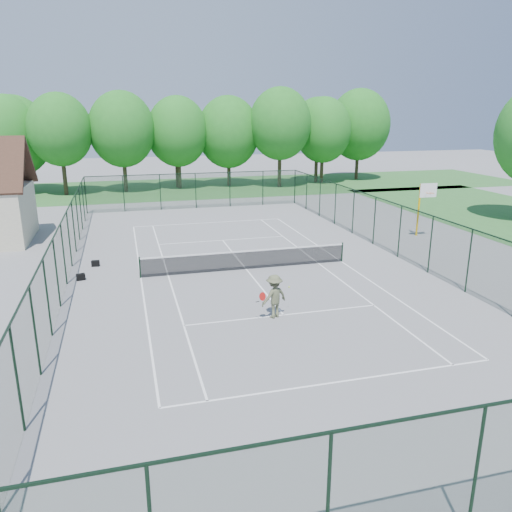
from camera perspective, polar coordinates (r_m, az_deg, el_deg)
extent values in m
plane|color=gray|center=(26.52, -1.12, -1.53)|extent=(140.00, 140.00, 0.00)
cube|color=#347031|center=(55.45, -8.68, 7.68)|extent=(80.00, 16.00, 0.01)
cube|color=white|center=(37.78, -5.48, 3.81)|extent=(10.97, 0.08, 0.01)
cube|color=white|center=(16.18, 9.39, -14.01)|extent=(10.97, 0.08, 0.01)
cube|color=white|center=(32.53, -3.84, 1.81)|extent=(8.23, 0.08, 0.01)
cube|color=white|center=(20.75, 3.17, -6.74)|extent=(8.23, 0.08, 0.01)
cube|color=white|center=(28.28, 9.73, -0.62)|extent=(0.08, 23.77, 0.01)
cube|color=white|center=(25.83, -13.03, -2.44)|extent=(0.08, 23.77, 0.01)
cube|color=white|center=(27.75, 7.16, -0.84)|extent=(0.08, 23.77, 0.01)
cube|color=white|center=(25.89, -10.00, -2.22)|extent=(0.08, 23.77, 0.01)
cube|color=white|center=(26.52, -1.12, -1.52)|extent=(0.08, 12.80, 0.01)
cylinder|color=black|center=(25.66, -13.14, -1.29)|extent=(0.08, 0.08, 1.10)
cylinder|color=black|center=(28.13, 9.81, 0.45)|extent=(0.08, 0.08, 1.10)
cube|color=black|center=(26.37, -1.13, -0.49)|extent=(11.00, 0.02, 0.96)
cube|color=white|center=(26.23, -1.13, 0.55)|extent=(11.00, 0.05, 0.07)
cube|color=#1B3623|center=(43.45, -6.91, 7.41)|extent=(18.00, 0.02, 3.00)
cube|color=#1B3623|center=(11.07, 23.81, -21.93)|extent=(18.00, 0.02, 3.00)
cube|color=#1B3623|center=(29.51, 16.10, 2.69)|extent=(0.02, 36.00, 3.00)
cube|color=#1B3623|center=(25.56, -21.12, 0.18)|extent=(0.02, 36.00, 3.00)
cube|color=black|center=(43.25, -6.97, 9.37)|extent=(18.00, 0.05, 0.05)
cube|color=black|center=(10.25, 24.79, -15.25)|extent=(18.00, 0.05, 0.05)
cube|color=black|center=(29.21, 16.33, 5.55)|extent=(0.05, 36.00, 0.05)
cube|color=black|center=(25.22, -21.46, 3.46)|extent=(0.05, 36.00, 0.05)
cylinder|color=#3D311F|center=(55.84, -26.02, 8.47)|extent=(0.40, 0.40, 4.20)
ellipsoid|color=#288426|center=(55.55, -26.52, 12.44)|extent=(6.40, 6.40, 7.40)
cylinder|color=#3D311F|center=(55.18, -8.77, 9.83)|extent=(0.40, 0.40, 4.20)
ellipsoid|color=#288426|center=(54.89, -8.95, 13.88)|extent=(6.40, 6.40, 7.40)
cylinder|color=#3D311F|center=(59.30, 7.53, 10.32)|extent=(0.40, 0.40, 4.20)
ellipsoid|color=#288426|center=(59.03, 7.67, 14.08)|extent=(6.40, 6.40, 7.40)
cylinder|color=#F4B402|center=(35.05, 18.08, 5.02)|extent=(0.12, 0.12, 3.50)
cube|color=#F4B402|center=(34.43, 18.72, 7.48)|extent=(0.08, 0.90, 0.08)
cube|color=white|center=(34.08, 19.11, 7.10)|extent=(1.20, 0.05, 0.90)
torus|color=orange|center=(33.91, 19.30, 6.79)|extent=(0.48, 0.48, 0.02)
cube|color=black|center=(26.28, -19.39, -2.27)|extent=(0.45, 0.33, 0.33)
cube|color=black|center=(28.36, -17.87, -0.81)|extent=(0.43, 0.29, 0.32)
imported|color=#5A5F41|center=(20.20, 2.10, -4.62)|extent=(1.33, 1.05, 1.81)
sphere|color=#B7EE2D|center=(20.72, 3.80, -3.56)|extent=(0.07, 0.07, 0.07)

